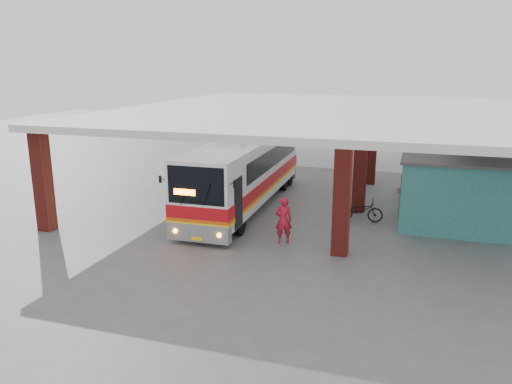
{
  "coord_description": "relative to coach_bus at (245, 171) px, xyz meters",
  "views": [
    {
      "loc": [
        5.38,
        -20.82,
        7.01
      ],
      "look_at": [
        -1.29,
        0.0,
        1.35
      ],
      "focal_mm": 35.0,
      "sensor_mm": 36.0,
      "label": 1
    }
  ],
  "objects": [
    {
      "name": "ground",
      "position": [
        2.55,
        -2.15,
        -1.8
      ],
      "size": [
        90.0,
        90.0,
        0.0
      ],
      "primitive_type": "plane",
      "color": "#515154",
      "rests_on": "ground"
    },
    {
      "name": "shop_building",
      "position": [
        10.05,
        1.85,
        -0.24
      ],
      "size": [
        5.2,
        8.2,
        3.11
      ],
      "color": "#2A6962",
      "rests_on": "ground"
    },
    {
      "name": "red_chair",
      "position": [
        7.63,
        4.97,
        -1.39
      ],
      "size": [
        0.59,
        0.59,
        0.89
      ],
      "rotation": [
        0.0,
        0.0,
        0.32
      ],
      "color": "red",
      "rests_on": "ground"
    },
    {
      "name": "brick_columns",
      "position": [
        3.98,
        2.85,
        0.38
      ],
      "size": [
        20.1,
        21.6,
        4.35
      ],
      "color": "maroon",
      "rests_on": "ground"
    },
    {
      "name": "pedestrian",
      "position": [
        3.19,
        -4.57,
        -0.86
      ],
      "size": [
        0.81,
        0.68,
        1.89
      ],
      "primitive_type": "imported",
      "rotation": [
        0.0,
        0.0,
        3.54
      ],
      "color": "#B5162A",
      "rests_on": "ground"
    },
    {
      "name": "coach_bus",
      "position": [
        0.0,
        0.0,
        0.0
      ],
      "size": [
        2.86,
        12.49,
        3.62
      ],
      "rotation": [
        0.0,
        0.0,
        0.02
      ],
      "color": "white",
      "rests_on": "ground"
    },
    {
      "name": "canopy_roof",
      "position": [
        3.05,
        4.35,
        2.7
      ],
      "size": [
        21.0,
        23.0,
        0.3
      ],
      "primitive_type": "cube",
      "color": "silver",
      "rests_on": "brick_columns"
    },
    {
      "name": "motorcycle",
      "position": [
        5.82,
        -0.8,
        -1.27
      ],
      "size": [
        2.06,
        0.82,
        1.06
      ],
      "primitive_type": "imported",
      "rotation": [
        0.0,
        0.0,
        1.63
      ],
      "color": "black",
      "rests_on": "ground"
    }
  ]
}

